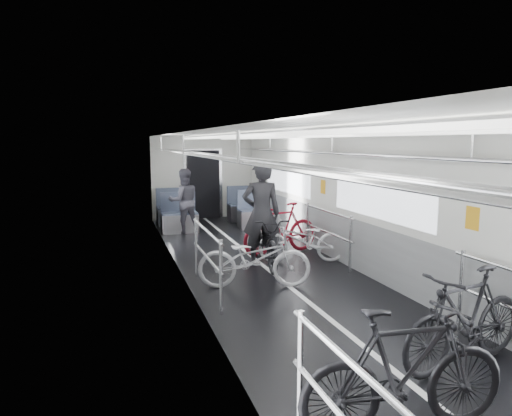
{
  "coord_description": "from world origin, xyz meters",
  "views": [
    {
      "loc": [
        -2.59,
        -6.29,
        2.24
      ],
      "look_at": [
        0.0,
        1.83,
        1.01
      ],
      "focal_mm": 32.0,
      "sensor_mm": 36.0,
      "label": 1
    }
  ],
  "objects_px": {
    "person_standing": "(261,214)",
    "person_seated": "(184,201)",
    "bike_left_far": "(254,258)",
    "bike_aisle": "(266,241)",
    "bike_left_mid": "(405,371)",
    "bike_right_far": "(281,229)",
    "bike_right_mid": "(303,240)",
    "bike_right_near": "(465,318)"
  },
  "relations": [
    {
      "from": "bike_right_near",
      "to": "person_standing",
      "type": "relative_size",
      "value": 0.89
    },
    {
      "from": "bike_left_far",
      "to": "person_standing",
      "type": "distance_m",
      "value": 1.42
    },
    {
      "from": "bike_left_mid",
      "to": "bike_aisle",
      "type": "xyz_separation_m",
      "value": [
        0.56,
        4.92,
        -0.06
      ]
    },
    {
      "from": "bike_right_near",
      "to": "person_standing",
      "type": "xyz_separation_m",
      "value": [
        -0.72,
        4.29,
        0.44
      ]
    },
    {
      "from": "bike_left_far",
      "to": "person_standing",
      "type": "relative_size",
      "value": 0.91
    },
    {
      "from": "bike_right_near",
      "to": "bike_right_far",
      "type": "distance_m",
      "value": 4.95
    },
    {
      "from": "bike_right_near",
      "to": "bike_aisle",
      "type": "xyz_separation_m",
      "value": [
        -0.66,
        4.19,
        -0.05
      ]
    },
    {
      "from": "person_standing",
      "to": "person_seated",
      "type": "distance_m",
      "value": 3.55
    },
    {
      "from": "bike_right_mid",
      "to": "person_standing",
      "type": "xyz_separation_m",
      "value": [
        -0.79,
        0.08,
        0.52
      ]
    },
    {
      "from": "bike_left_mid",
      "to": "bike_right_far",
      "type": "height_order",
      "value": "bike_right_far"
    },
    {
      "from": "person_standing",
      "to": "person_seated",
      "type": "bearing_deg",
      "value": -64.1
    },
    {
      "from": "bike_right_mid",
      "to": "bike_aisle",
      "type": "xyz_separation_m",
      "value": [
        -0.73,
        -0.02,
        0.03
      ]
    },
    {
      "from": "bike_aisle",
      "to": "person_seated",
      "type": "relative_size",
      "value": 1.1
    },
    {
      "from": "bike_aisle",
      "to": "person_seated",
      "type": "xyz_separation_m",
      "value": [
        -0.94,
        3.53,
        0.34
      ]
    },
    {
      "from": "bike_left_mid",
      "to": "person_seated",
      "type": "distance_m",
      "value": 8.46
    },
    {
      "from": "bike_left_mid",
      "to": "bike_aisle",
      "type": "height_order",
      "value": "bike_left_mid"
    },
    {
      "from": "bike_right_mid",
      "to": "person_standing",
      "type": "distance_m",
      "value": 0.95
    },
    {
      "from": "bike_right_near",
      "to": "person_standing",
      "type": "bearing_deg",
      "value": 178.96
    },
    {
      "from": "person_standing",
      "to": "person_seated",
      "type": "height_order",
      "value": "person_standing"
    },
    {
      "from": "bike_right_near",
      "to": "bike_aisle",
      "type": "relative_size",
      "value": 0.97
    },
    {
      "from": "bike_right_far",
      "to": "person_seated",
      "type": "relative_size",
      "value": 1.08
    },
    {
      "from": "bike_left_far",
      "to": "person_seated",
      "type": "xyz_separation_m",
      "value": [
        -0.37,
        4.66,
        0.34
      ]
    },
    {
      "from": "bike_left_far",
      "to": "person_standing",
      "type": "xyz_separation_m",
      "value": [
        0.52,
        1.23,
        0.5
      ]
    },
    {
      "from": "person_seated",
      "to": "bike_right_far",
      "type": "bearing_deg",
      "value": 114.25
    },
    {
      "from": "bike_right_mid",
      "to": "person_seated",
      "type": "relative_size",
      "value": 1.03
    },
    {
      "from": "bike_aisle",
      "to": "person_standing",
      "type": "distance_m",
      "value": 0.51
    },
    {
      "from": "person_standing",
      "to": "bike_aisle",
      "type": "bearing_deg",
      "value": 131.35
    },
    {
      "from": "bike_right_far",
      "to": "person_seated",
      "type": "xyz_separation_m",
      "value": [
        -1.52,
        2.77,
        0.28
      ]
    },
    {
      "from": "bike_left_mid",
      "to": "person_standing",
      "type": "xyz_separation_m",
      "value": [
        0.5,
        5.02,
        0.44
      ]
    },
    {
      "from": "bike_right_mid",
      "to": "bike_right_far",
      "type": "relative_size",
      "value": 0.95
    },
    {
      "from": "bike_right_near",
      "to": "bike_right_far",
      "type": "relative_size",
      "value": 0.99
    },
    {
      "from": "bike_right_far",
      "to": "person_standing",
      "type": "height_order",
      "value": "person_standing"
    },
    {
      "from": "bike_right_far",
      "to": "person_standing",
      "type": "xyz_separation_m",
      "value": [
        -0.64,
        -0.66,
        0.44
      ]
    },
    {
      "from": "person_standing",
      "to": "person_seated",
      "type": "relative_size",
      "value": 1.2
    },
    {
      "from": "bike_right_far",
      "to": "bike_aisle",
      "type": "relative_size",
      "value": 0.98
    },
    {
      "from": "bike_left_mid",
      "to": "person_seated",
      "type": "bearing_deg",
      "value": 7.77
    },
    {
      "from": "person_standing",
      "to": "bike_left_far",
      "type": "bearing_deg",
      "value": 78.53
    },
    {
      "from": "bike_left_far",
      "to": "bike_aisle",
      "type": "xyz_separation_m",
      "value": [
        0.57,
        1.13,
        0.0
      ]
    },
    {
      "from": "bike_left_far",
      "to": "bike_aisle",
      "type": "relative_size",
      "value": 1.0
    },
    {
      "from": "bike_right_near",
      "to": "person_seated",
      "type": "height_order",
      "value": "person_seated"
    },
    {
      "from": "bike_right_far",
      "to": "bike_left_far",
      "type": "bearing_deg",
      "value": -43.82
    },
    {
      "from": "bike_left_far",
      "to": "bike_right_mid",
      "type": "distance_m",
      "value": 1.74
    }
  ]
}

